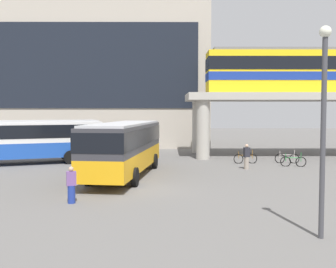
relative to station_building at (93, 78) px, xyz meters
The scene contains 10 objects.
ground_plane 20.99m from the station_building, 67.71° to the right, with size 120.00×120.00×0.00m, color #605E5B.
station_building is the anchor object (origin of this frame).
bus_main 25.62m from the station_building, 75.67° to the right, with size 3.95×11.28×3.22m.
bus_secondary 19.40m from the station_building, 95.42° to the right, with size 11.22×6.33×3.22m.
bicycle_brown 24.50m from the station_building, 51.39° to the right, with size 1.79×0.18×1.04m.
bicycle_silver 26.39m from the station_building, 45.57° to the right, with size 1.77×0.38×1.04m.
bicycle_green 27.62m from the station_building, 48.55° to the right, with size 1.78×0.34×1.04m.
pedestrian_walking_across 32.28m from the station_building, 81.58° to the right, with size 0.46×0.37×1.57m.
pedestrian_at_kerb 26.38m from the station_building, 56.43° to the right, with size 0.46×0.38×1.69m.
lamp_post 38.55m from the station_building, 69.52° to the right, with size 0.36×0.36×6.48m.
Camera 1 is at (1.24, -20.08, 3.93)m, focal length 43.10 mm.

